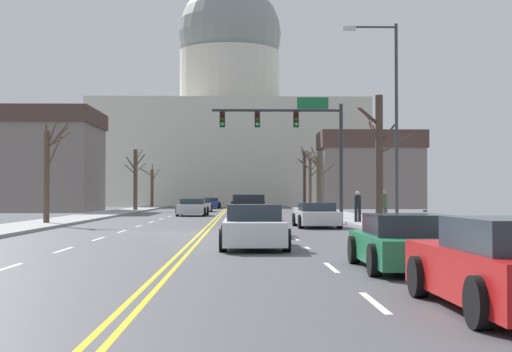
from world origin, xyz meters
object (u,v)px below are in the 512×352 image
Objects in this scene: sedan_near_02 at (252,220)px; sedan_near_01 at (316,216)px; sedan_near_03 at (254,228)px; pedestrian_01 at (358,205)px; signal_gantry at (296,131)px; sedan_near_04 at (407,243)px; bicycle_parked at (424,222)px; pickup_truck_near_00 at (249,210)px; sedan_oncoming_02 at (211,203)px; street_lamp_right at (390,108)px; sedan_oncoming_01 at (201,205)px; sedan_oncoming_00 at (193,208)px; pedestrian_00 at (384,205)px.

sedan_near_01 is at bearing 64.81° from sedan_near_02.
sedan_near_03 is 2.81× the size of pedestrian_01.
signal_gantry reaches higher than sedan_near_04.
pickup_truck_near_00 is at bearing 117.37° from bicycle_parked.
sedan_oncoming_02 is (-3.66, 52.08, -0.02)m from sedan_near_02.
pickup_truck_near_00 is at bearing 96.64° from sedan_near_04.
signal_gantry is 1.82× the size of sedan_near_04.
street_lamp_right reaches higher than sedan_oncoming_01.
sedan_oncoming_01 is 14.01m from sedan_oncoming_02.
sedan_oncoming_00 is at bearing 114.02° from street_lamp_right.
sedan_near_01 is at bearing -152.69° from pedestrian_00.
pickup_truck_near_00 reaches higher than sedan_near_04.
street_lamp_right is 6.62m from sedan_near_01.
sedan_near_02 is at bearing -119.63° from pedestrian_01.
sedan_near_03 reaches higher than sedan_oncoming_01.
pedestrian_01 is at bearing -66.13° from signal_gantry.
bicycle_parked is (-0.05, -8.32, -0.55)m from pedestrian_00.
sedan_near_02 is 2.65× the size of pedestrian_00.
sedan_oncoming_02 is at bearing 101.27° from bicycle_parked.
signal_gantry is 8.11m from pedestrian_01.
sedan_near_02 is 0.96× the size of sedan_near_03.
pickup_truck_near_00 is 6.50m from pedestrian_01.
signal_gantry is at bearing 90.36° from sedan_near_04.
signal_gantry is 17.08m from sedan_near_02.
sedan_oncoming_02 is 2.88× the size of pedestrian_01.
pedestrian_01 is at bearing -77.59° from sedan_oncoming_02.
sedan_near_02 is at bearing -100.06° from signal_gantry.
sedan_oncoming_00 is (-3.91, 25.04, 0.01)m from sedan_near_02.
sedan_near_04 is 2.45× the size of bicycle_parked.
bicycle_parked is (1.05, -9.68, -0.53)m from pedestrian_01.
bicycle_parked is at bearing -90.35° from pedestrian_00.
sedan_near_04 is 21.93m from pedestrian_00.
sedan_near_02 is at bearing -89.97° from pickup_truck_near_00.
pickup_truck_near_00 reaches higher than sedan_near_01.
sedan_oncoming_00 is (-7.05, 18.36, 0.03)m from sedan_near_01.
pedestrian_00 reaches higher than pedestrian_01.
sedan_near_03 is at bearing -86.51° from sedan_oncoming_02.
bicycle_parked is (6.74, 7.08, -0.11)m from sedan_near_03.
sedan_near_03 is (-3.21, -13.55, 0.04)m from sedan_near_01.
sedan_near_04 is at bearing -90.29° from sedan_near_01.
street_lamp_right reaches higher than sedan_oncoming_00.
sedan_near_01 is 1.10× the size of sedan_near_02.
sedan_near_01 is at bearing -81.48° from sedan_oncoming_02.
sedan_near_04 is at bearing -96.41° from pedestrian_01.
pedestrian_00 is at bearing -70.06° from sedan_oncoming_01.
street_lamp_right is 1.56× the size of pickup_truck_near_00.
sedan_near_02 reaches higher than sedan_oncoming_02.
pedestrian_01 reaches higher than sedan_near_02.
sedan_near_03 is at bearing -85.01° from sedan_oncoming_01.
bicycle_parked is (3.63, 13.29, -0.06)m from sedan_near_04.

